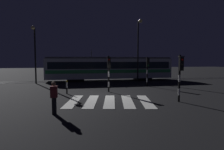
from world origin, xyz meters
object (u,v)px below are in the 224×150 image
object	(u,v)px
traffic_light_corner_far_right	(148,67)
street_lamp_trackside_right	(139,44)
street_lamp_trackside_left	(35,48)
traffic_light_corner_near_right	(180,71)
bollard_island_edge	(67,87)
pedestrian_waiting_at_kerb	(54,98)
traffic_light_median_centre	(109,68)
tram	(110,68)

from	to	relation	value
traffic_light_corner_far_right	street_lamp_trackside_right	xyz separation A→B (m)	(0.52, 4.42, 2.89)
street_lamp_trackside_left	traffic_light_corner_near_right	bearing A→B (deg)	-47.72
traffic_light_corner_near_right	street_lamp_trackside_right	size ratio (longest dim) A/B	0.40
street_lamp_trackside_left	bollard_island_edge	distance (m)	9.48
traffic_light_corner_near_right	pedestrian_waiting_at_kerb	bearing A→B (deg)	-170.45
pedestrian_waiting_at_kerb	street_lamp_trackside_left	bearing A→B (deg)	103.88
traffic_light_corner_far_right	street_lamp_trackside_left	bearing A→B (deg)	158.52
street_lamp_trackside_right	bollard_island_edge	bearing A→B (deg)	-140.28
traffic_light_corner_near_right	traffic_light_median_centre	bearing A→B (deg)	128.19
traffic_light_corner_near_right	pedestrian_waiting_at_kerb	world-z (taller)	traffic_light_corner_near_right
street_lamp_trackside_left	pedestrian_waiting_at_kerb	world-z (taller)	street_lamp_trackside_left
pedestrian_waiting_at_kerb	bollard_island_edge	world-z (taller)	pedestrian_waiting_at_kerb
traffic_light_median_centre	street_lamp_trackside_left	distance (m)	10.91
traffic_light_corner_far_right	pedestrian_waiting_at_kerb	xyz separation A→B (m)	(-8.82, -9.09, -1.20)
traffic_light_corner_near_right	street_lamp_trackside_right	bearing A→B (deg)	83.67
traffic_light_corner_far_right	street_lamp_trackside_right	size ratio (longest dim) A/B	0.40
traffic_light_median_centre	bollard_island_edge	bearing A→B (deg)	-176.93
traffic_light_corner_far_right	traffic_light_corner_near_right	size ratio (longest dim) A/B	0.99
street_lamp_trackside_left	bollard_island_edge	xyz separation A→B (m)	(3.89, -7.79, -3.75)
traffic_light_median_centre	tram	xyz separation A→B (m)	(1.95, 9.47, -0.36)
traffic_light_median_centre	street_lamp_trackside_right	bearing A→B (deg)	53.79
street_lamp_trackside_right	tram	world-z (taller)	street_lamp_trackside_right
traffic_light_median_centre	traffic_light_corner_near_right	world-z (taller)	traffic_light_median_centre
traffic_light_corner_far_right	pedestrian_waiting_at_kerb	distance (m)	12.72
street_lamp_trackside_left	traffic_light_corner_far_right	bearing A→B (deg)	-21.48
traffic_light_corner_far_right	traffic_light_median_centre	world-z (taller)	traffic_light_median_centre
traffic_light_median_centre	bollard_island_edge	distance (m)	3.95
traffic_light_corner_near_right	bollard_island_edge	world-z (taller)	traffic_light_corner_near_right
street_lamp_trackside_right	tram	xyz separation A→B (m)	(-3.31, 2.28, -3.22)
traffic_light_median_centre	traffic_light_corner_far_right	bearing A→B (deg)	30.27
traffic_light_corner_far_right	traffic_light_median_centre	size ratio (longest dim) A/B	0.98
tram	bollard_island_edge	xyz separation A→B (m)	(-5.58, -9.66, -1.19)
traffic_light_median_centre	pedestrian_waiting_at_kerb	xyz separation A→B (m)	(-4.08, -6.32, -1.24)
street_lamp_trackside_right	traffic_light_corner_far_right	bearing A→B (deg)	-96.72
traffic_light_corner_near_right	street_lamp_trackside_right	xyz separation A→B (m)	(1.35, 12.17, 2.87)
traffic_light_corner_far_right	bollard_island_edge	size ratio (longest dim) A/B	2.84
traffic_light_corner_near_right	street_lamp_trackside_left	size ratio (longest dim) A/B	0.47
tram	bollard_island_edge	world-z (taller)	tram
traffic_light_corner_far_right	traffic_light_median_centre	distance (m)	5.49
bollard_island_edge	traffic_light_median_centre	bearing A→B (deg)	3.07
tram	traffic_light_corner_far_right	bearing A→B (deg)	-67.37
traffic_light_median_centre	traffic_light_corner_near_right	size ratio (longest dim) A/B	1.01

